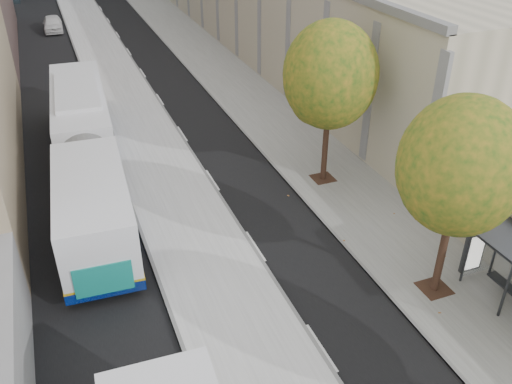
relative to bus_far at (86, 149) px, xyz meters
name	(u,v)px	position (x,y,z in m)	size (l,w,h in m)	color
bus_platform	(130,108)	(3.51, 8.77, -1.68)	(4.25, 150.00, 0.15)	#B1B1B1
sidewalk	(244,93)	(11.51, 8.77, -1.72)	(4.75, 150.00, 0.08)	gray
tree_c	(461,167)	(10.99, -13.23, 3.50)	(4.20, 4.20, 7.28)	black
tree_d	(330,76)	(10.99, -4.23, 3.71)	(4.40, 4.40, 7.60)	black
bus_far	(86,149)	(0.00, 0.00, 0.00)	(3.84, 19.41, 3.22)	silver
distant_car	(53,24)	(0.19, 31.30, -1.03)	(1.71, 4.25, 1.45)	silver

